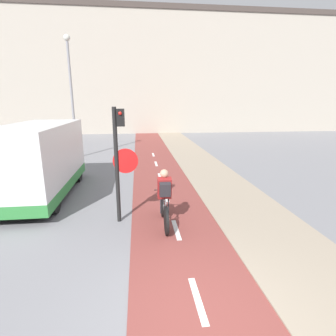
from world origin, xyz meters
TOP-DOWN VIEW (x-y plane):
  - ground_plane at (0.00, 0.00)m, footprint 120.00×120.00m
  - bike_lane at (0.00, 0.01)m, footprint 2.33×60.00m
  - building_row_background at (0.00, 27.13)m, footprint 60.00×5.20m
  - traffic_light_pole at (-1.42, 3.73)m, footprint 0.67×0.25m
  - street_lamp_far at (-4.59, 12.75)m, footprint 0.36×0.36m
  - cyclist_near at (-0.28, 3.33)m, footprint 0.46×1.82m
  - van at (-4.31, 6.14)m, footprint 1.92×5.07m

SIDE VIEW (x-z plane):
  - ground_plane at x=0.00m, z-range 0.00..0.00m
  - bike_lane at x=0.00m, z-range 0.00..0.02m
  - cyclist_near at x=-0.28m, z-range -0.05..1.51m
  - van at x=-4.31m, z-range -0.02..2.49m
  - traffic_light_pole at x=-1.42m, z-range 0.37..3.50m
  - street_lamp_far at x=-4.59m, z-range 0.76..7.53m
  - building_row_background at x=0.00m, z-range 0.01..12.37m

